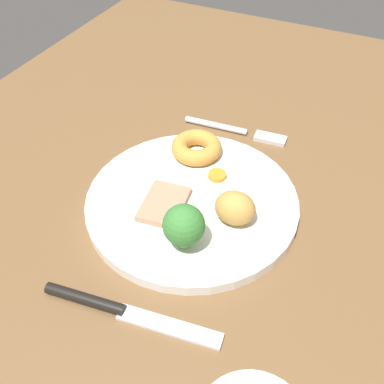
{
  "coord_description": "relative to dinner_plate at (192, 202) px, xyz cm",
  "views": [
    {
      "loc": [
        31.85,
        17.01,
        42.82
      ],
      "look_at": [
        -2.69,
        0.68,
        6.0
      ],
      "focal_mm": 41.78,
      "sensor_mm": 36.0,
      "label": 1
    }
  ],
  "objects": [
    {
      "name": "dinner_plate",
      "position": [
        0.0,
        0.0,
        0.0
      ],
      "size": [
        25.63,
        25.63,
        1.4
      ],
      "primitive_type": "cylinder",
      "color": "white",
      "rests_on": "dining_table"
    },
    {
      "name": "fork",
      "position": [
        -16.46,
        -0.34,
        -0.31
      ],
      "size": [
        2.59,
        15.32,
        0.9
      ],
      "rotation": [
        0.0,
        0.0,
        1.65
      ],
      "color": "silver",
      "rests_on": "dining_table"
    },
    {
      "name": "carrot_coin_front",
      "position": [
        -4.74,
        1.26,
        1.0
      ],
      "size": [
        2.29,
        2.29,
        0.6
      ],
      "primitive_type": "cylinder",
      "color": "orange",
      "rests_on": "dinner_plate"
    },
    {
      "name": "meat_slice_main",
      "position": [
        2.83,
        -2.37,
        1.1
      ],
      "size": [
        7.18,
        5.58,
        0.8
      ],
      "primitive_type": "cube",
      "rotation": [
        0.0,
        0.0,
        3.27
      ],
      "color": "tan",
      "rests_on": "dinner_plate"
    },
    {
      "name": "yorkshire_pudding",
      "position": [
        -7.88,
        -3.07,
        1.78
      ],
      "size": [
        6.7,
        6.7,
        2.15
      ],
      "primitive_type": "torus",
      "color": "#C68938",
      "rests_on": "dinner_plate"
    },
    {
      "name": "broccoli_floret",
      "position": [
        7.0,
        2.36,
        3.94
      ],
      "size": [
        4.53,
        4.53,
        5.57
      ],
      "color": "#8CB766",
      "rests_on": "dinner_plate"
    },
    {
      "name": "knife",
      "position": [
        16.4,
        -0.62,
        -0.25
      ],
      "size": [
        3.71,
        18.54,
        1.2
      ],
      "rotation": [
        0.0,
        0.0,
        1.69
      ],
      "color": "black",
      "rests_on": "dining_table"
    },
    {
      "name": "roast_potato_left",
      "position": [
        1.17,
        5.88,
        2.67
      ],
      "size": [
        3.99,
        4.8,
        3.93
      ],
      "primitive_type": "ellipsoid",
      "rotation": [
        0.0,
        0.0,
        1.6
      ],
      "color": "#BC8C42",
      "rests_on": "dinner_plate"
    },
    {
      "name": "dining_table",
      "position": [
        2.69,
        -0.68,
        -2.5
      ],
      "size": [
        120.0,
        84.0,
        3.6
      ],
      "primitive_type": "cube",
      "color": "brown",
      "rests_on": "ground"
    }
  ]
}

